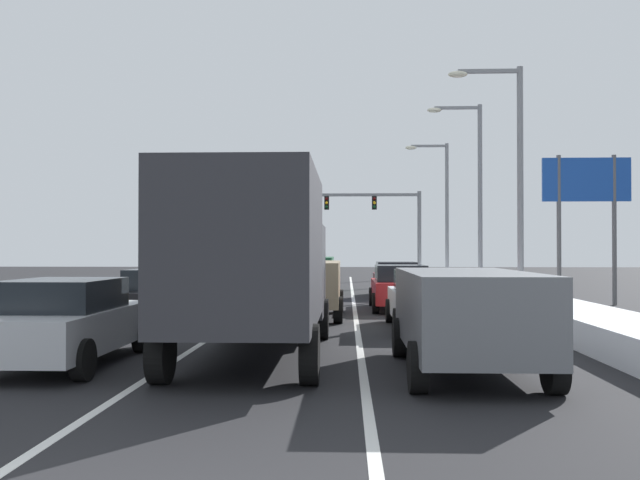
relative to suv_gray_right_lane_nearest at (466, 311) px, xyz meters
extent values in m
plane|color=black|center=(-3.39, 11.27, -1.02)|extent=(120.00, 120.00, 0.00)
cube|color=silver|center=(-1.69, 15.80, -1.01)|extent=(0.14, 49.88, 0.01)
cube|color=silver|center=(-5.09, 15.80, -1.01)|extent=(0.14, 49.88, 0.01)
cube|color=white|center=(3.61, 15.80, -0.71)|extent=(1.97, 49.88, 0.62)
cube|color=white|center=(-10.39, 15.80, -0.76)|extent=(1.33, 49.88, 0.52)
cube|color=slate|center=(0.00, 0.01, 0.03)|extent=(1.95, 4.90, 1.25)
cube|color=black|center=(0.00, -2.40, 0.30)|extent=(1.56, 0.06, 0.55)
cube|color=red|center=(-0.78, -2.39, -0.07)|extent=(0.20, 0.08, 0.28)
cube|color=red|center=(0.78, -2.39, -0.07)|extent=(0.20, 0.08, 0.28)
cylinder|color=black|center=(-0.96, 1.71, -0.65)|extent=(0.25, 0.74, 0.74)
cylinder|color=black|center=(0.95, 1.71, -0.65)|extent=(0.25, 0.74, 0.74)
cylinder|color=black|center=(-0.96, -1.69, -0.65)|extent=(0.25, 0.74, 0.74)
cylinder|color=black|center=(0.95, -1.69, -0.65)|extent=(0.25, 0.74, 0.74)
cube|color=silver|center=(0.13, 6.39, -0.39)|extent=(1.82, 4.50, 0.70)
cube|color=black|center=(0.13, 6.24, 0.22)|extent=(1.64, 2.20, 0.55)
cube|color=red|center=(-0.56, 4.19, -0.27)|extent=(0.24, 0.08, 0.14)
cube|color=red|center=(0.82, 4.19, -0.27)|extent=(0.24, 0.08, 0.14)
cylinder|color=black|center=(-0.76, 7.94, -0.69)|extent=(0.22, 0.66, 0.66)
cylinder|color=black|center=(1.02, 7.94, -0.69)|extent=(0.22, 0.66, 0.66)
cylinder|color=black|center=(-0.76, 4.84, -0.69)|extent=(0.22, 0.66, 0.66)
cylinder|color=black|center=(1.02, 4.84, -0.69)|extent=(0.22, 0.66, 0.66)
cube|color=maroon|center=(-0.15, 12.28, -0.39)|extent=(1.82, 4.50, 0.70)
cube|color=black|center=(-0.15, 12.13, 0.22)|extent=(1.64, 2.20, 0.55)
cube|color=red|center=(-0.84, 10.08, -0.27)|extent=(0.24, 0.08, 0.14)
cube|color=red|center=(0.54, 10.08, -0.27)|extent=(0.24, 0.08, 0.14)
cylinder|color=black|center=(-1.04, 13.83, -0.69)|extent=(0.22, 0.66, 0.66)
cylinder|color=black|center=(0.74, 13.83, -0.69)|extent=(0.22, 0.66, 0.66)
cylinder|color=black|center=(-1.04, 10.73, -0.69)|extent=(0.22, 0.66, 0.66)
cylinder|color=black|center=(0.74, 10.73, -0.69)|extent=(0.22, 0.66, 0.66)
cube|color=maroon|center=(0.16, 18.72, -0.39)|extent=(1.82, 4.50, 0.70)
cube|color=black|center=(0.16, 18.57, 0.22)|extent=(1.64, 2.20, 0.55)
cube|color=red|center=(-0.53, 16.52, -0.27)|extent=(0.24, 0.08, 0.14)
cube|color=red|center=(0.85, 16.52, -0.27)|extent=(0.24, 0.08, 0.14)
cylinder|color=black|center=(-0.73, 20.27, -0.69)|extent=(0.22, 0.66, 0.66)
cylinder|color=black|center=(1.05, 20.27, -0.69)|extent=(0.22, 0.66, 0.66)
cylinder|color=black|center=(-0.73, 17.17, -0.69)|extent=(0.22, 0.66, 0.66)
cylinder|color=black|center=(1.05, 17.17, -0.69)|extent=(0.22, 0.66, 0.66)
cube|color=#38383D|center=(-3.64, 3.96, 0.54)|extent=(2.35, 2.20, 2.00)
cube|color=#333338|center=(-3.64, 0.36, 1.04)|extent=(2.35, 5.00, 2.60)
cylinder|color=black|center=(-4.76, 4.26, -0.56)|extent=(0.28, 0.92, 0.92)
cylinder|color=black|center=(-2.51, 4.26, -0.56)|extent=(0.28, 0.92, 0.92)
cylinder|color=black|center=(-4.76, -1.14, -0.56)|extent=(0.28, 0.92, 0.92)
cylinder|color=black|center=(-2.51, -1.14, -0.56)|extent=(0.28, 0.92, 0.92)
cube|color=#937F60|center=(-3.15, 9.39, 0.03)|extent=(1.95, 4.90, 1.25)
cube|color=black|center=(-3.15, 6.98, 0.30)|extent=(1.56, 0.06, 0.55)
cube|color=red|center=(-3.93, 6.99, -0.07)|extent=(0.20, 0.08, 0.28)
cube|color=red|center=(-2.37, 6.99, -0.07)|extent=(0.20, 0.08, 0.28)
cylinder|color=black|center=(-4.11, 11.09, -0.65)|extent=(0.25, 0.74, 0.74)
cylinder|color=black|center=(-2.20, 11.09, -0.65)|extent=(0.25, 0.74, 0.74)
cylinder|color=black|center=(-4.11, 7.69, -0.65)|extent=(0.25, 0.74, 0.74)
cylinder|color=black|center=(-2.20, 7.69, -0.65)|extent=(0.25, 0.74, 0.74)
cube|color=navy|center=(-3.46, 15.85, -0.39)|extent=(1.82, 4.50, 0.70)
cube|color=black|center=(-3.46, 15.70, 0.22)|extent=(1.64, 2.20, 0.55)
cube|color=red|center=(-4.15, 13.65, -0.27)|extent=(0.24, 0.08, 0.14)
cube|color=red|center=(-2.77, 13.65, -0.27)|extent=(0.24, 0.08, 0.14)
cylinder|color=black|center=(-4.35, 17.40, -0.69)|extent=(0.22, 0.66, 0.66)
cylinder|color=black|center=(-2.57, 17.40, -0.69)|extent=(0.22, 0.66, 0.66)
cylinder|color=black|center=(-4.35, 14.30, -0.69)|extent=(0.22, 0.66, 0.66)
cylinder|color=black|center=(-2.57, 14.30, -0.69)|extent=(0.22, 0.66, 0.66)
cube|color=#1E5633|center=(-3.61, 22.25, 0.03)|extent=(1.95, 4.90, 1.25)
cube|color=black|center=(-3.61, 19.84, 0.30)|extent=(1.56, 0.06, 0.55)
cube|color=red|center=(-4.39, 19.85, -0.07)|extent=(0.20, 0.08, 0.28)
cube|color=red|center=(-2.83, 19.85, -0.07)|extent=(0.20, 0.08, 0.28)
cylinder|color=black|center=(-4.56, 23.95, -0.65)|extent=(0.25, 0.74, 0.74)
cylinder|color=black|center=(-2.65, 23.95, -0.65)|extent=(0.25, 0.74, 0.74)
cylinder|color=black|center=(-4.56, 20.55, -0.65)|extent=(0.25, 0.74, 0.74)
cylinder|color=black|center=(-2.65, 20.55, -0.65)|extent=(0.25, 0.74, 0.74)
cube|color=#B7BABF|center=(-6.91, 0.58, -0.39)|extent=(1.82, 4.50, 0.70)
cube|color=black|center=(-6.91, 0.43, 0.22)|extent=(1.64, 2.20, 0.55)
cube|color=red|center=(-6.22, -1.62, -0.27)|extent=(0.24, 0.08, 0.14)
cylinder|color=black|center=(-7.80, 2.13, -0.69)|extent=(0.22, 0.66, 0.66)
cylinder|color=black|center=(-6.02, 2.13, -0.69)|extent=(0.22, 0.66, 0.66)
cylinder|color=black|center=(-6.02, -0.97, -0.69)|extent=(0.22, 0.66, 0.66)
cube|color=black|center=(-6.85, 7.10, -0.39)|extent=(1.82, 4.50, 0.70)
cube|color=black|center=(-6.85, 6.95, 0.22)|extent=(1.64, 2.20, 0.55)
cube|color=red|center=(-7.54, 4.90, -0.27)|extent=(0.24, 0.08, 0.14)
cube|color=red|center=(-6.16, 4.90, -0.27)|extent=(0.24, 0.08, 0.14)
cylinder|color=black|center=(-7.74, 8.65, -0.69)|extent=(0.22, 0.66, 0.66)
cylinder|color=black|center=(-5.96, 8.65, -0.69)|extent=(0.22, 0.66, 0.66)
cylinder|color=black|center=(-7.74, 5.55, -0.69)|extent=(0.22, 0.66, 0.66)
cylinder|color=black|center=(-5.96, 5.55, -0.69)|extent=(0.22, 0.66, 0.66)
cube|color=slate|center=(-6.56, 13.71, 0.03)|extent=(1.95, 4.90, 1.25)
cube|color=black|center=(-6.56, 11.30, 0.30)|extent=(1.56, 0.06, 0.55)
cube|color=red|center=(-7.34, 11.31, -0.07)|extent=(0.20, 0.08, 0.28)
cube|color=red|center=(-5.78, 11.31, -0.07)|extent=(0.20, 0.08, 0.28)
cylinder|color=black|center=(-7.51, 15.41, -0.65)|extent=(0.25, 0.74, 0.74)
cylinder|color=black|center=(-5.60, 15.41, -0.65)|extent=(0.25, 0.74, 0.74)
cylinder|color=black|center=(-7.51, 12.01, -0.65)|extent=(0.25, 0.74, 0.74)
cylinder|color=black|center=(-5.60, 12.01, -0.65)|extent=(0.25, 0.74, 0.74)
cube|color=silver|center=(-6.76, 20.64, -0.39)|extent=(1.82, 4.50, 0.70)
cube|color=black|center=(-6.76, 20.49, 0.22)|extent=(1.64, 2.20, 0.55)
cube|color=red|center=(-7.45, 18.44, -0.27)|extent=(0.24, 0.08, 0.14)
cube|color=red|center=(-6.07, 18.44, -0.27)|extent=(0.24, 0.08, 0.14)
cylinder|color=black|center=(-7.65, 22.19, -0.69)|extent=(0.22, 0.66, 0.66)
cylinder|color=black|center=(-5.87, 22.19, -0.69)|extent=(0.22, 0.66, 0.66)
cylinder|color=black|center=(-7.65, 19.09, -0.69)|extent=(0.22, 0.66, 0.66)
cylinder|color=black|center=(-5.87, 19.09, -0.69)|extent=(0.22, 0.66, 0.66)
cylinder|color=slate|center=(3.21, 38.48, 2.08)|extent=(0.28, 0.28, 6.20)
cube|color=slate|center=(-3.72, 38.48, 4.93)|extent=(13.86, 0.20, 0.20)
cube|color=black|center=(0.01, 38.48, 4.36)|extent=(0.34, 0.34, 0.95)
sphere|color=#4C0A0A|center=(0.01, 38.29, 4.64)|extent=(0.22, 0.22, 0.22)
sphere|color=#F2AD14|center=(0.01, 38.29, 4.36)|extent=(0.22, 0.22, 0.22)
sphere|color=#0C3819|center=(0.01, 38.29, 4.07)|extent=(0.22, 0.22, 0.22)
cube|color=black|center=(-3.39, 38.48, 4.36)|extent=(0.34, 0.34, 0.95)
sphere|color=#4C0A0A|center=(-3.39, 38.29, 4.64)|extent=(0.22, 0.22, 0.22)
sphere|color=#F2AD14|center=(-3.39, 38.29, 4.36)|extent=(0.22, 0.22, 0.22)
sphere|color=#0C3819|center=(-3.39, 38.29, 4.07)|extent=(0.22, 0.22, 0.22)
cube|color=black|center=(-6.79, 38.48, 4.36)|extent=(0.34, 0.34, 0.95)
sphere|color=#4C0A0A|center=(-6.79, 38.29, 4.64)|extent=(0.22, 0.22, 0.22)
sphere|color=#F2AD14|center=(-6.79, 38.29, 4.36)|extent=(0.22, 0.22, 0.22)
sphere|color=#0C3819|center=(-6.79, 38.29, 4.07)|extent=(0.22, 0.22, 0.22)
cube|color=black|center=(-9.85, 38.48, 4.36)|extent=(0.34, 0.34, 0.95)
sphere|color=#4C0A0A|center=(-9.85, 38.29, 4.64)|extent=(0.22, 0.22, 0.22)
sphere|color=#F2AD14|center=(-9.85, 38.29, 4.36)|extent=(0.22, 0.22, 0.22)
sphere|color=#0C3819|center=(-9.85, 38.29, 4.07)|extent=(0.22, 0.22, 0.22)
cylinder|color=gray|center=(4.22, 13.54, 3.26)|extent=(0.22, 0.22, 8.56)
cube|color=gray|center=(3.12, 13.54, 7.39)|extent=(2.20, 0.14, 0.14)
ellipsoid|color=#EAE5C6|center=(2.02, 13.54, 7.29)|extent=(0.70, 0.36, 0.24)
cylinder|color=gray|center=(4.51, 22.61, 3.53)|extent=(0.22, 0.22, 9.08)
cube|color=gray|center=(3.41, 22.61, 7.92)|extent=(2.20, 0.14, 0.14)
ellipsoid|color=#EAE5C6|center=(2.31, 22.61, 7.82)|extent=(0.70, 0.36, 0.24)
cylinder|color=gray|center=(4.20, 31.68, 3.27)|extent=(0.22, 0.22, 8.57)
cube|color=gray|center=(3.10, 31.68, 7.41)|extent=(2.20, 0.14, 0.14)
ellipsoid|color=#EAE5C6|center=(2.00, 31.68, 7.31)|extent=(0.70, 0.36, 0.24)
cylinder|color=#59595B|center=(5.82, 14.37, 1.73)|extent=(0.16, 0.16, 5.50)
cylinder|color=#59595B|center=(7.82, 14.37, 1.73)|extent=(0.16, 0.16, 5.50)
cube|color=#1947A5|center=(6.82, 14.37, 3.58)|extent=(3.20, 0.12, 1.60)
camera|label=1|loc=(-1.95, -11.65, 1.01)|focal=39.45mm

